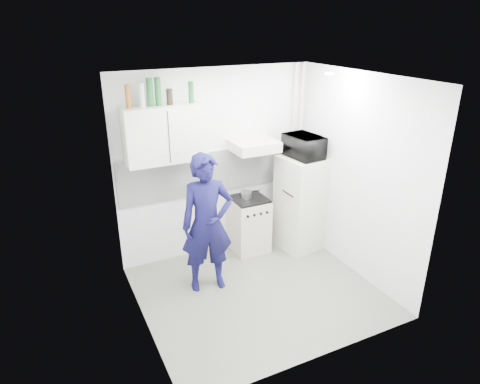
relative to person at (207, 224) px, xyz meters
name	(u,v)px	position (x,y,z in m)	size (l,w,h in m)	color
floor	(258,291)	(0.49, -0.40, -0.87)	(2.80, 2.80, 0.00)	#616258
ceiling	(262,78)	(0.49, -0.40, 1.73)	(2.80, 2.80, 0.00)	white
wall_back	(216,164)	(0.49, 0.85, 0.43)	(2.80, 2.80, 0.00)	white
wall_left	(137,219)	(-0.91, -0.40, 0.43)	(2.60, 2.60, 0.00)	white
wall_right	(357,177)	(1.89, -0.40, 0.43)	(2.60, 2.60, 0.00)	white
person	(207,224)	(0.00, 0.00, 0.00)	(0.64, 0.42, 1.75)	#0E0C33
stove	(249,225)	(0.88, 0.60, -0.48)	(0.49, 0.49, 0.79)	beige
fridge	(301,203)	(1.59, 0.37, -0.18)	(0.57, 0.57, 1.39)	beige
stove_top	(249,199)	(0.88, 0.60, -0.07)	(0.47, 0.47, 0.03)	black
saucepan	(246,195)	(0.85, 0.64, -0.01)	(0.16, 0.16, 0.09)	silver
microwave	(304,146)	(1.59, 0.37, 0.67)	(0.38, 0.56, 0.31)	black
bottle_a	(128,96)	(-0.66, 0.68, 1.46)	(0.06, 0.06, 0.27)	brown
bottle_b	(142,95)	(-0.50, 0.68, 1.47)	(0.07, 0.07, 0.28)	#B2B7BC
bottle_c	(150,92)	(-0.40, 0.68, 1.49)	(0.08, 0.08, 0.33)	#144C1E
bottle_d	(158,92)	(-0.30, 0.68, 1.49)	(0.07, 0.07, 0.33)	#144C1E
canister_a	(170,97)	(-0.17, 0.68, 1.42)	(0.08, 0.08, 0.19)	black
bottle_e	(191,92)	(0.11, 0.68, 1.46)	(0.07, 0.07, 0.26)	#144C1E
upper_cabinet	(165,134)	(-0.26, 0.68, 0.98)	(1.00, 0.35, 0.70)	beige
range_hood	(254,146)	(0.94, 0.60, 0.70)	(0.60, 0.50, 0.14)	beige
backsplash	(217,171)	(0.49, 0.84, 0.33)	(2.74, 0.03, 0.60)	white
pipe_a	(299,154)	(1.79, 0.77, 0.43)	(0.05, 0.05, 2.60)	beige
pipe_b	(292,155)	(1.67, 0.77, 0.43)	(0.04, 0.04, 2.60)	beige
ceiling_spot_fixture	(329,74)	(1.49, -0.20, 1.70)	(0.10, 0.10, 0.02)	white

